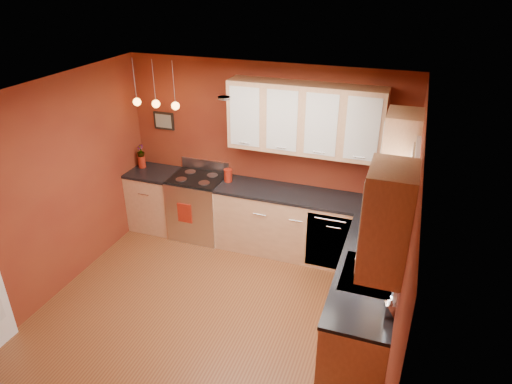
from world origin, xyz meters
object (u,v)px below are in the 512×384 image
(coffee_maker, at_px, (387,196))
(red_canister, at_px, (228,175))
(sink, at_px, (367,276))
(soap_pump, at_px, (390,306))
(gas_range, at_px, (199,206))

(coffee_maker, bearing_deg, red_canister, -168.65)
(sink, bearing_deg, soap_pump, -65.74)
(sink, height_order, red_canister, sink)
(coffee_maker, distance_m, soap_pump, 2.17)
(coffee_maker, bearing_deg, gas_range, -167.91)
(coffee_maker, xyz_separation_m, soap_pump, (0.21, -2.16, -0.01))
(gas_range, bearing_deg, soap_pump, -35.55)
(gas_range, height_order, sink, sink)
(gas_range, height_order, red_canister, red_canister)
(gas_range, relative_size, sink, 1.59)
(gas_range, xyz_separation_m, coffee_maker, (2.66, 0.11, 0.57))
(gas_range, bearing_deg, red_canister, 5.78)
(sink, height_order, coffee_maker, sink)
(red_canister, height_order, soap_pump, soap_pump)
(gas_range, distance_m, coffee_maker, 2.72)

